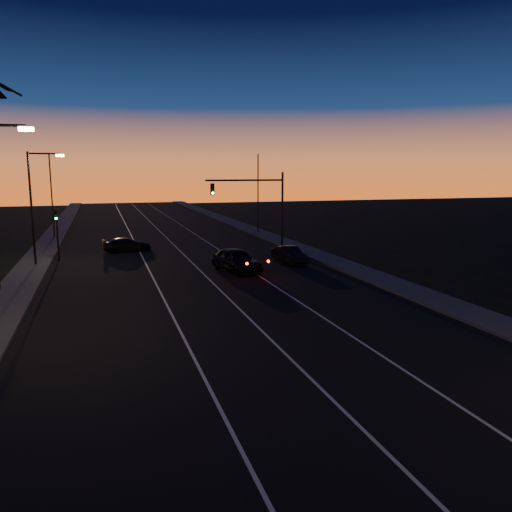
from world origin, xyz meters
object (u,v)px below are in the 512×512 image
object	(u,v)px
signal_mast	(257,198)
right_car	(289,255)
lead_car	(236,260)
cross_car	(127,245)

from	to	relation	value
signal_mast	right_car	bearing A→B (deg)	-84.88
signal_mast	right_car	xyz separation A→B (m)	(0.58, -6.47, -4.12)
lead_car	right_car	xyz separation A→B (m)	(4.79, 1.92, -0.18)
cross_car	signal_mast	bearing A→B (deg)	-15.47
signal_mast	cross_car	xyz separation A→B (m)	(-11.13, 3.08, -4.15)
lead_car	signal_mast	bearing A→B (deg)	63.37
cross_car	right_car	bearing A→B (deg)	-39.21
signal_mast	right_car	distance (m)	7.70
lead_car	cross_car	bearing A→B (deg)	121.12
lead_car	cross_car	size ratio (longest dim) A/B	1.29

